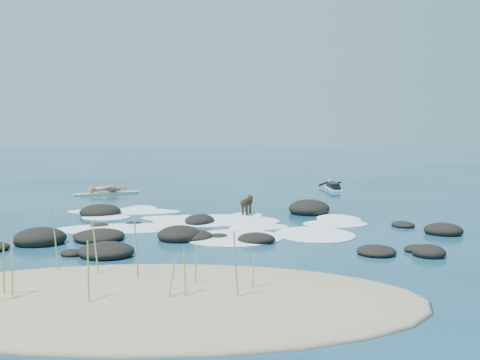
{
  "coord_description": "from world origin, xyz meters",
  "views": [
    {
      "loc": [
        1.55,
        -16.56,
        2.7
      ],
      "look_at": [
        1.29,
        4.0,
        0.9
      ],
      "focal_mm": 40.0,
      "sensor_mm": 36.0,
      "label": 1
    }
  ],
  "objects": [
    {
      "name": "standing_surfer_rig",
      "position": [
        -4.66,
        6.91,
        0.67
      ],
      "size": [
        2.75,
        1.63,
        1.69
      ],
      "rotation": [
        0.0,
        0.0,
        0.49
      ],
      "color": "beige",
      "rests_on": "ground"
    },
    {
      "name": "dune_grass",
      "position": [
        -0.57,
        -8.33,
        0.62
      ],
      "size": [
        3.89,
        2.08,
        1.24
      ],
      "color": "#8D9E4C",
      "rests_on": "ground"
    },
    {
      "name": "sand_dune",
      "position": [
        0.0,
        -8.2,
        0.0
      ],
      "size": [
        9.0,
        4.4,
        0.6
      ],
      "primitive_type": "ellipsoid",
      "color": "#9E8966",
      "rests_on": "ground"
    },
    {
      "name": "breaking_foam",
      "position": [
        0.11,
        -0.66,
        0.01
      ],
      "size": [
        11.81,
        7.6,
        0.12
      ],
      "color": "white",
      "rests_on": "ground"
    },
    {
      "name": "paddling_surfer_rig",
      "position": [
        5.7,
        9.09,
        0.15
      ],
      "size": [
        1.15,
        2.55,
        0.44
      ],
      "rotation": [
        0.0,
        0.0,
        1.59
      ],
      "color": "white",
      "rests_on": "ground"
    },
    {
      "name": "dog",
      "position": [
        1.56,
        0.84,
        0.44
      ],
      "size": [
        0.46,
        1.03,
        0.67
      ],
      "rotation": [
        0.0,
        0.0,
        1.27
      ],
      "color": "black",
      "rests_on": "ground"
    },
    {
      "name": "ground",
      "position": [
        0.0,
        0.0,
        0.0
      ],
      "size": [
        160.0,
        160.0,
        0.0
      ],
      "primitive_type": "plane",
      "color": "#0A2642",
      "rests_on": "ground"
    },
    {
      "name": "reef_rocks",
      "position": [
        0.23,
        -1.94,
        0.11
      ],
      "size": [
        12.48,
        8.06,
        0.61
      ],
      "color": "black",
      "rests_on": "ground"
    }
  ]
}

